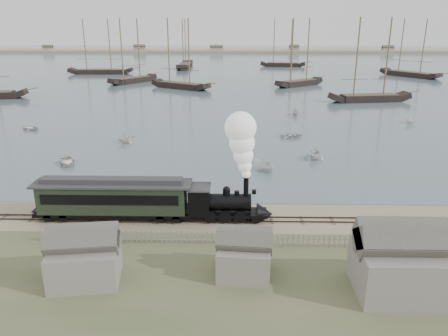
{
  "coord_description": "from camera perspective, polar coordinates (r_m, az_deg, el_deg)",
  "views": [
    {
      "loc": [
        1.07,
        -41.56,
        18.68
      ],
      "look_at": [
        0.11,
        3.77,
        3.5
      ],
      "focal_mm": 35.0,
      "sensor_mm": 36.0,
      "label": 1
    }
  ],
  "objects": [
    {
      "name": "schooner_6",
      "position": [
        174.99,
        -16.07,
        15.0
      ],
      "size": [
        24.11,
        6.53,
        20.0
      ],
      "primitive_type": null,
      "rotation": [
        0.0,
        0.0,
        0.04
      ],
      "color": "black",
      "rests_on": "harbor_water"
    },
    {
      "name": "locomotive",
      "position": [
        41.92,
        1.8,
        -0.83
      ],
      "size": [
        8.37,
        3.13,
        10.44
      ],
      "color": "black",
      "rests_on": "ground"
    },
    {
      "name": "rowboat_7",
      "position": [
        93.61,
        9.3,
        7.3
      ],
      "size": [
        3.12,
        2.7,
        1.63
      ],
      "primitive_type": "imported",
      "rotation": [
        0.0,
        0.0,
        0.01
      ],
      "color": "silver",
      "rests_on": "harbor_water"
    },
    {
      "name": "schooner_8",
      "position": [
        198.1,
        7.79,
        15.85
      ],
      "size": [
        19.9,
        7.35,
        20.0
      ],
      "primitive_type": null,
      "rotation": [
        0.0,
        0.0,
        -0.15
      ],
      "color": "black",
      "rests_on": "harbor_water"
    },
    {
      "name": "harbor_water",
      "position": [
        212.38,
        0.95,
        13.47
      ],
      "size": [
        600.0,
        336.0,
        0.06
      ],
      "primitive_type": "cube",
      "color": "#475C66",
      "rests_on": "ground"
    },
    {
      "name": "shed_right",
      "position": [
        35.36,
        21.47,
        -14.82
      ],
      "size": [
        6.0,
        5.0,
        5.1
      ],
      "primitive_type": null,
      "color": "slate",
      "rests_on": "ground"
    },
    {
      "name": "schooner_2",
      "position": [
        130.81,
        -5.82,
        14.64
      ],
      "size": [
        18.93,
        14.15,
        20.0
      ],
      "primitive_type": null,
      "rotation": [
        0.0,
        0.0,
        -0.56
      ],
      "color": "black",
      "rests_on": "harbor_water"
    },
    {
      "name": "rowboat_5",
      "position": [
        92.37,
        23.21,
        5.76
      ],
      "size": [
        2.88,
        3.09,
        1.19
      ],
      "primitive_type": "imported",
      "rotation": [
        0.0,
        0.0,
        2.28
      ],
      "color": "silver",
      "rests_on": "harbor_water"
    },
    {
      "name": "schooner_5",
      "position": [
        173.16,
        23.48,
        14.19
      ],
      "size": [
        17.35,
        21.41,
        20.0
      ],
      "primitive_type": null,
      "rotation": [
        0.0,
        0.0,
        -0.95
      ],
      "color": "black",
      "rests_on": "harbor_water"
    },
    {
      "name": "picket_fence_west",
      "position": [
        40.0,
        -9.98,
        -9.63
      ],
      "size": [
        19.0,
        0.1,
        1.2
      ],
      "primitive_type": null,
      "color": "slate",
      "rests_on": "ground"
    },
    {
      "name": "passenger_coach",
      "position": [
        44.38,
        -14.29,
        -3.67
      ],
      "size": [
        15.46,
        2.98,
        3.75
      ],
      "color": "black",
      "rests_on": "ground"
    },
    {
      "name": "schooner_1",
      "position": [
        145.98,
        -12.04,
        14.74
      ],
      "size": [
        14.03,
        16.9,
        20.0
      ],
      "primitive_type": null,
      "rotation": [
        0.0,
        0.0,
        0.93
      ],
      "color": "black",
      "rests_on": "harbor_water"
    },
    {
      "name": "shed_mid",
      "position": [
        34.98,
        2.62,
        -13.79
      ],
      "size": [
        4.0,
        3.5,
        3.6
      ],
      "primitive_type": null,
      "color": "slate",
      "rests_on": "ground"
    },
    {
      "name": "ground",
      "position": [
        45.57,
        -0.24,
        -5.69
      ],
      "size": [
        600.0,
        600.0,
        0.0
      ],
      "primitive_type": "plane",
      "color": "gray",
      "rests_on": "ground"
    },
    {
      "name": "schooner_3",
      "position": [
        137.64,
        10.0,
        14.65
      ],
      "size": [
        16.33,
        13.9,
        20.0
      ],
      "primitive_type": null,
      "rotation": [
        0.0,
        0.0,
        0.66
      ],
      "color": "black",
      "rests_on": "harbor_water"
    },
    {
      "name": "picket_fence_east",
      "position": [
        40.49,
        17.74,
        -9.93
      ],
      "size": [
        15.0,
        0.1,
        1.2
      ],
      "primitive_type": null,
      "color": "slate",
      "rests_on": "ground"
    },
    {
      "name": "rowboat_2",
      "position": [
        57.73,
        5.24,
        0.31
      ],
      "size": [
        3.52,
        3.09,
        1.33
      ],
      "primitive_type": "imported",
      "rotation": [
        0.0,
        0.0,
        3.78
      ],
      "color": "silver",
      "rests_on": "harbor_water"
    },
    {
      "name": "rail_track",
      "position": [
        43.74,
        -0.31,
        -6.71
      ],
      "size": [
        120.0,
        1.8,
        0.16
      ],
      "color": "#33211C",
      "rests_on": "ground"
    },
    {
      "name": "far_spit",
      "position": [
        292.16,
        1.04,
        14.84
      ],
      "size": [
        500.0,
        20.0,
        1.8
      ],
      "primitive_type": "cube",
      "color": "tan",
      "rests_on": "ground"
    },
    {
      "name": "schooner_7",
      "position": [
        192.36,
        -5.21,
        15.87
      ],
      "size": [
        5.62,
        24.05,
        20.0
      ],
      "primitive_type": null,
      "rotation": [
        0.0,
        0.0,
        1.57
      ],
      "color": "black",
      "rests_on": "harbor_water"
    },
    {
      "name": "rowboat_6",
      "position": [
        87.49,
        -24.1,
        4.85
      ],
      "size": [
        3.92,
        4.38,
        0.75
      ],
      "primitive_type": "imported",
      "rotation": [
        0.0,
        0.0,
        4.25
      ],
      "color": "silver",
      "rests_on": "harbor_water"
    },
    {
      "name": "rowboat_3",
      "position": [
        75.23,
        8.79,
        4.27
      ],
      "size": [
        2.74,
        3.8,
        0.78
      ],
      "primitive_type": "imported",
      "rotation": [
        0.0,
        0.0,
        1.56
      ],
      "color": "silver",
      "rests_on": "harbor_water"
    },
    {
      "name": "schooner_4",
      "position": [
        113.8,
        18.95,
        13.2
      ],
      "size": [
        20.66,
        7.77,
        20.0
      ],
      "primitive_type": null,
      "rotation": [
        0.0,
        0.0,
        0.16
      ],
      "color": "black",
      "rests_on": "harbor_water"
    },
    {
      "name": "shed_left",
      "position": [
        35.87,
        -17.48,
        -13.83
      ],
      "size": [
        5.0,
        4.0,
        4.1
      ],
      "primitive_type": null,
      "color": "slate",
      "rests_on": "ground"
    },
    {
      "name": "rowboat_0",
      "position": [
        63.9,
        -19.86,
        0.85
      ],
      "size": [
        5.15,
        4.62,
        0.88
      ],
      "primitive_type": "imported",
      "rotation": [
        0.0,
        0.0,
        0.47
      ],
      "color": "silver",
      "rests_on": "harbor_water"
    },
    {
      "name": "rowboat_1",
      "position": [
        72.67,
        -12.68,
        3.85
      ],
      "size": [
        3.92,
        3.93,
        1.57
      ],
      "primitive_type": "imported",
      "rotation": [
        0.0,
        0.0,
        2.34
      ],
      "color": "silver",
      "rests_on": "harbor_water"
    },
    {
      "name": "beached_dinghy",
      "position": [
        45.41,
        -4.88,
        -5.31
      ],
      "size": [
        3.3,
        4.18,
        0.78
      ],
      "primitive_type": "imported",
      "rotation": [
        0.0,
        0.0,
        1.74
      ],
      "color": "silver",
      "rests_on": "ground"
    },
    {
      "name": "rowboat_4",
      "position": [
        63.64,
        11.78,
        1.92
      ],
      "size": [
        4.26,
        4.06,
        1.76
      ],
      "primitive_type": "imported",
      "rotation": [
        0.0,
        0.0,
        5.82
      ],
      "color": "silver",
      "rests_on": "harbor_water"
    }
  ]
}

